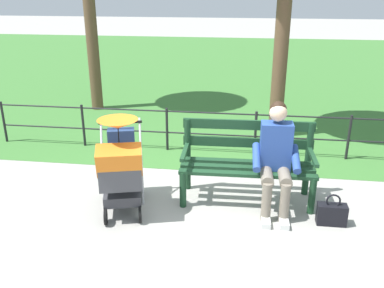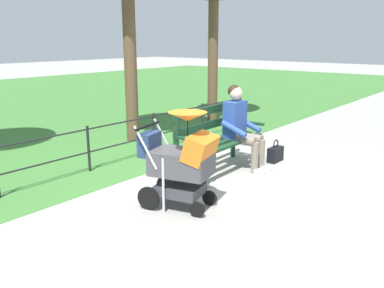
{
  "view_description": "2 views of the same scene",
  "coord_description": "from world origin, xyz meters",
  "px_view_note": "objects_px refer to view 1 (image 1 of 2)",
  "views": [
    {
      "loc": [
        -0.55,
        4.57,
        2.5
      ],
      "look_at": [
        0.07,
        0.06,
        0.75
      ],
      "focal_mm": 38.85,
      "sensor_mm": 36.0,
      "label": 1
    },
    {
      "loc": [
        4.23,
        3.34,
        1.94
      ],
      "look_at": [
        0.31,
        0.14,
        0.62
      ],
      "focal_mm": 37.87,
      "sensor_mm": 36.0,
      "label": 2
    }
  ],
  "objects_px": {
    "park_bench": "(247,158)",
    "stroller": "(121,164)",
    "person_on_bench": "(276,155)",
    "handbag": "(332,214)"
  },
  "relations": [
    {
      "from": "park_bench",
      "to": "stroller",
      "type": "bearing_deg",
      "value": 20.66
    },
    {
      "from": "person_on_bench",
      "to": "handbag",
      "type": "height_order",
      "value": "person_on_bench"
    },
    {
      "from": "person_on_bench",
      "to": "stroller",
      "type": "bearing_deg",
      "value": 10.15
    },
    {
      "from": "person_on_bench",
      "to": "handbag",
      "type": "relative_size",
      "value": 3.45
    },
    {
      "from": "park_bench",
      "to": "person_on_bench",
      "type": "distance_m",
      "value": 0.42
    },
    {
      "from": "park_bench",
      "to": "handbag",
      "type": "relative_size",
      "value": 4.37
    },
    {
      "from": "person_on_bench",
      "to": "handbag",
      "type": "distance_m",
      "value": 0.88
    },
    {
      "from": "park_bench",
      "to": "stroller",
      "type": "xyz_separation_m",
      "value": [
        1.42,
        0.53,
        0.07
      ]
    },
    {
      "from": "person_on_bench",
      "to": "stroller",
      "type": "relative_size",
      "value": 1.11
    },
    {
      "from": "stroller",
      "to": "park_bench",
      "type": "bearing_deg",
      "value": -159.34
    }
  ]
}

